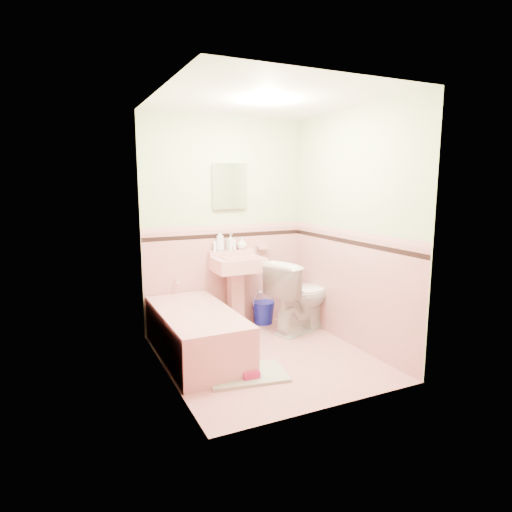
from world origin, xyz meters
name	(u,v)px	position (x,y,z in m)	size (l,w,h in m)	color
floor	(267,357)	(0.00, 0.00, 0.00)	(2.20, 2.20, 0.00)	#D68E8C
ceiling	(268,99)	(0.00, 0.00, 2.50)	(2.20, 2.20, 0.00)	white
wall_back	(226,224)	(0.00, 1.10, 1.25)	(2.50, 2.50, 0.00)	beige
wall_front	(334,250)	(0.00, -1.10, 1.25)	(2.50, 2.50, 0.00)	beige
wall_left	(164,240)	(-1.00, 0.00, 1.25)	(2.50, 2.50, 0.00)	beige
wall_right	(351,230)	(1.00, 0.00, 1.25)	(2.50, 2.50, 0.00)	beige
wainscot_back	(227,278)	(0.00, 1.09, 0.60)	(2.00, 2.00, 0.00)	#D99491
wainscot_front	(331,334)	(0.00, -1.09, 0.60)	(2.00, 2.00, 0.00)	#D99491
wainscot_left	(168,312)	(-0.99, 0.00, 0.60)	(2.20, 2.20, 0.00)	#D99491
wainscot_right	(348,289)	(0.99, 0.00, 0.60)	(2.20, 2.20, 0.00)	#D99491
accent_back	(226,235)	(0.00, 1.08, 1.12)	(2.00, 2.00, 0.00)	black
accent_front	(332,267)	(0.00, -1.08, 1.12)	(2.00, 2.00, 0.00)	black
accent_left	(167,255)	(-0.98, 0.00, 1.12)	(2.20, 2.20, 0.00)	black
accent_right	(349,242)	(0.98, 0.00, 1.12)	(2.20, 2.20, 0.00)	black
cap_back	(226,227)	(0.00, 1.08, 1.22)	(2.00, 2.00, 0.00)	#D68E91
cap_front	(333,254)	(0.00, -1.08, 1.22)	(2.00, 2.00, 0.00)	#D68E91
cap_left	(166,244)	(-0.98, 0.00, 1.22)	(2.20, 2.20, 0.00)	#D68E91
cap_right	(350,233)	(0.98, 0.00, 1.22)	(2.20, 2.20, 0.00)	#D68E91
bathtub	(196,335)	(-0.63, 0.33, 0.23)	(0.70, 1.50, 0.45)	#D18E8C
tub_faucet	(176,281)	(-0.63, 1.05, 0.63)	(0.04, 0.04, 0.12)	silver
sink	(238,294)	(0.05, 0.86, 0.44)	(0.56, 0.48, 0.89)	#D18E8C
sink_faucet	(233,250)	(0.05, 1.00, 0.95)	(0.02, 0.02, 0.10)	silver
medicine_cabinet	(230,186)	(0.05, 1.07, 1.70)	(0.42, 0.04, 0.53)	white
soap_dish	(262,247)	(0.47, 1.06, 0.95)	(0.13, 0.07, 0.04)	#D18E8C
soap_bottle_left	(220,240)	(-0.09, 1.04, 1.07)	(0.10, 0.10, 0.25)	#B2B2B2
soap_bottle_mid	(231,242)	(0.04, 1.04, 1.05)	(0.09, 0.09, 0.20)	#B2B2B2
soap_bottle_right	(242,243)	(0.18, 1.04, 1.02)	(0.12, 0.12, 0.15)	#B2B2B2
tube	(215,246)	(-0.16, 1.04, 1.01)	(0.04, 0.04, 0.12)	white
toilet	(301,295)	(0.73, 0.55, 0.43)	(0.48, 0.84, 0.86)	white
bucket	(263,312)	(0.45, 0.98, 0.14)	(0.28, 0.28, 0.28)	#1720B7
bath_mat	(247,374)	(-0.36, -0.31, 0.01)	(0.71, 0.47, 0.03)	#9FAA8D
shoe	(251,375)	(-0.36, -0.42, 0.06)	(0.15, 0.07, 0.06)	#BF1E59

